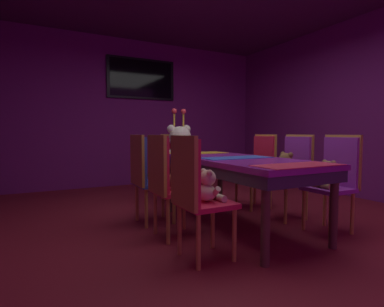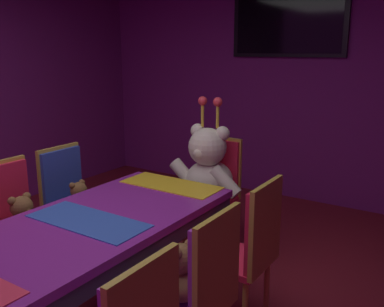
% 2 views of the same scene
% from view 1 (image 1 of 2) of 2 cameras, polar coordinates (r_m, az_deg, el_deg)
% --- Properties ---
extents(ground_plane, '(7.90, 7.90, 0.00)m').
position_cam_1_polar(ground_plane, '(3.39, 8.19, -13.40)').
color(ground_plane, maroon).
extents(wall_back, '(5.20, 0.12, 2.80)m').
position_cam_1_polar(wall_back, '(6.13, -9.67, 7.52)').
color(wall_back, '#721E72').
rests_on(wall_back, ground_plane).
extents(wall_right, '(0.12, 6.40, 2.80)m').
position_cam_1_polar(wall_right, '(5.22, 32.34, 7.63)').
color(wall_right, '#721E72').
rests_on(wall_right, ground_plane).
extents(banquet_table, '(0.90, 2.02, 0.75)m').
position_cam_1_polar(banquet_table, '(3.25, 8.30, -2.38)').
color(banquet_table, purple).
rests_on(banquet_table, ground_plane).
extents(chair_left_0, '(0.42, 0.41, 0.98)m').
position_cam_1_polar(chair_left_0, '(2.36, 0.10, -6.07)').
color(chair_left_0, red).
rests_on(chair_left_0, ground_plane).
extents(teddy_left_0, '(0.21, 0.28, 0.26)m').
position_cam_1_polar(teddy_left_0, '(2.43, 3.08, -6.40)').
color(teddy_left_0, beige).
rests_on(teddy_left_0, chair_left_0).
extents(chair_left_1, '(0.42, 0.41, 0.98)m').
position_cam_1_polar(chair_left_1, '(2.88, -5.16, -4.26)').
color(chair_left_1, red).
rests_on(chair_left_1, ground_plane).
extents(teddy_left_1, '(0.26, 0.33, 0.31)m').
position_cam_1_polar(teddy_left_1, '(2.94, -2.53, -4.17)').
color(teddy_left_1, brown).
rests_on(teddy_left_1, chair_left_1).
extents(chair_left_2, '(0.42, 0.41, 0.98)m').
position_cam_1_polar(chair_left_2, '(3.37, -8.97, -3.11)').
color(chair_left_2, '#2D47B2').
rests_on(chair_left_2, ground_plane).
extents(teddy_left_2, '(0.22, 0.29, 0.27)m').
position_cam_1_polar(teddy_left_2, '(3.42, -6.70, -3.37)').
color(teddy_left_2, brown).
rests_on(teddy_left_2, chair_left_2).
extents(chair_right_0, '(0.42, 0.41, 0.98)m').
position_cam_1_polar(chair_right_0, '(3.44, 25.56, -3.30)').
color(chair_right_0, purple).
rests_on(chair_right_0, ground_plane).
extents(teddy_right_0, '(0.23, 0.29, 0.27)m').
position_cam_1_polar(teddy_right_0, '(3.33, 24.07, -3.84)').
color(teddy_right_0, '#9E7247').
rests_on(teddy_right_0, chair_right_0).
extents(chair_right_1, '(0.42, 0.41, 0.98)m').
position_cam_1_polar(chair_right_1, '(3.79, 18.62, -2.49)').
color(chair_right_1, purple).
rests_on(chair_right_1, ground_plane).
extents(teddy_right_1, '(0.27, 0.34, 0.32)m').
position_cam_1_polar(teddy_right_1, '(3.69, 17.05, -2.62)').
color(teddy_right_1, brown).
rests_on(teddy_right_1, chair_right_1).
extents(chair_right_2, '(0.42, 0.41, 0.98)m').
position_cam_1_polar(chair_right_2, '(4.21, 12.78, -1.77)').
color(chair_right_2, red).
rests_on(chair_right_2, ground_plane).
extents(throne_chair, '(0.41, 0.42, 0.98)m').
position_cam_1_polar(throne_chair, '(4.59, -3.12, -1.22)').
color(throne_chair, red).
rests_on(throne_chair, ground_plane).
extents(king_teddy_bear, '(0.70, 0.54, 0.90)m').
position_cam_1_polar(king_teddy_bear, '(4.43, -2.21, 0.54)').
color(king_teddy_bear, silver).
rests_on(king_teddy_bear, throne_chair).
extents(wall_tv, '(1.34, 0.06, 0.77)m').
position_cam_1_polar(wall_tv, '(6.12, -9.46, 13.66)').
color(wall_tv, black).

